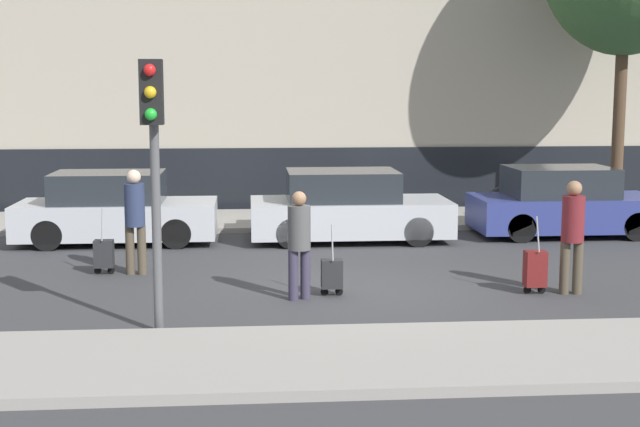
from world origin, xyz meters
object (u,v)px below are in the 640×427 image
object	(u,v)px
pedestrian_right	(573,230)
parked_bicycle	(524,201)
parked_car_2	(564,204)
traffic_light	(153,140)
parked_car_0	(115,210)
trolley_right	(535,269)
trolley_left	(104,254)
pedestrian_center	(299,239)
trolley_center	(332,274)
pedestrian_left	(135,215)
parked_car_1	(348,208)

from	to	relation	value
pedestrian_right	parked_bicycle	distance (m)	7.45
parked_car_2	traffic_light	world-z (taller)	traffic_light
parked_car_0	trolley_right	world-z (taller)	parked_car_0
trolley_left	pedestrian_center	bearing A→B (deg)	-33.09
trolley_center	traffic_light	xyz separation A→B (m)	(-2.43, -1.96, 2.16)
pedestrian_left	parked_car_1	bearing A→B (deg)	44.61
trolley_left	pedestrian_center	distance (m)	3.86
parked_car_0	pedestrian_center	distance (m)	6.22
pedestrian_left	trolley_center	bearing A→B (deg)	-23.04
trolley_left	parked_bicycle	distance (m)	10.32
trolley_center	trolley_right	bearing A→B (deg)	-2.59
parked_car_2	trolley_left	size ratio (longest dim) A/B	3.49
parked_car_2	trolley_right	bearing A→B (deg)	-113.97
pedestrian_left	traffic_light	bearing A→B (deg)	-72.25
traffic_light	trolley_right	bearing A→B (deg)	18.14
pedestrian_center	parked_bicycle	size ratio (longest dim) A/B	0.92
pedestrian_right	trolley_right	xyz separation A→B (m)	(-0.55, 0.05, -0.61)
trolley_center	parked_bicycle	xyz separation A→B (m)	(5.20, 7.08, 0.16)
pedestrian_right	trolley_center	bearing A→B (deg)	-177.62
parked_car_0	pedestrian_right	xyz separation A→B (m)	(7.62, -5.15, 0.33)
trolley_center	parked_car_0	bearing A→B (deg)	128.60
trolley_left	parked_bicycle	bearing A→B (deg)	30.31
trolley_left	parked_bicycle	size ratio (longest dim) A/B	0.64
pedestrian_left	traffic_light	world-z (taller)	traffic_light
parked_car_2	pedestrian_left	bearing A→B (deg)	-158.99
pedestrian_left	pedestrian_right	distance (m)	7.11
parked_bicycle	pedestrian_left	bearing A→B (deg)	-147.77
pedestrian_left	parked_bicycle	bearing A→B (deg)	38.99
trolley_center	parked_bicycle	bearing A→B (deg)	53.70
parked_car_1	parked_bicycle	xyz separation A→B (m)	(4.41, 2.20, -0.18)
parked_car_0	trolley_center	size ratio (longest dim) A/B	3.64
parked_bicycle	trolley_right	bearing A→B (deg)	-106.10
parked_car_1	pedestrian_left	size ratio (longest dim) A/B	2.29
trolley_center	pedestrian_right	bearing A→B (deg)	-3.00
parked_car_1	pedestrian_left	xyz separation A→B (m)	(-3.95, -3.07, 0.34)
parked_car_0	trolley_right	size ratio (longest dim) A/B	3.30
parked_car_0	pedestrian_right	distance (m)	9.20
parked_car_0	pedestrian_left	xyz separation A→B (m)	(0.80, -3.15, 0.35)
parked_car_2	pedestrian_right	bearing A→B (deg)	-108.63
parked_car_2	trolley_left	xyz separation A→B (m)	(-9.16, -3.25, -0.33)
trolley_left	parked_car_1	bearing A→B (deg)	33.77
parked_car_0	parked_bicycle	bearing A→B (deg)	13.08
parked_car_0	pedestrian_center	bearing A→B (deg)	-56.28
parked_car_1	parked_car_2	world-z (taller)	parked_car_2
traffic_light	parked_bicycle	world-z (taller)	traffic_light
trolley_left	trolley_right	size ratio (longest dim) A/B	0.93
parked_car_2	trolley_right	xyz separation A→B (m)	(-2.34, -5.26, -0.29)
parked_car_2	trolley_center	world-z (taller)	parked_car_2
parked_car_2	traffic_light	xyz separation A→B (m)	(-7.89, -7.08, 1.82)
parked_car_2	parked_car_0	bearing A→B (deg)	-179.00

